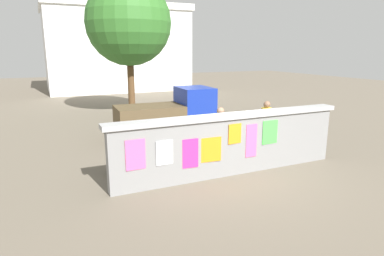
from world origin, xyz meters
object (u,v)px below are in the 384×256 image
Objects in this scene: motorcycle at (137,152)px; person_bystander at (220,129)px; bicycle_near at (251,128)px; person_walking at (266,120)px; tree_roadside at (129,23)px; auto_rickshaw_truck at (170,114)px.

person_bystander reaches higher than motorcycle.
bicycle_near is (4.81, 1.49, -0.10)m from motorcycle.
person_walking is (-0.47, -1.49, 0.62)m from bicycle_near.
bicycle_near is at bearing -65.90° from tree_roadside.
bicycle_near is 1.05× the size of person_walking.
tree_roadside reaches higher than auto_rickshaw_truck.
tree_roadside is at bearing 91.53° from auto_rickshaw_truck.
motorcycle is 5.03m from bicycle_near.
person_bystander is at bearing -167.15° from person_walking.
auto_rickshaw_truck is 3.61m from person_walking.
tree_roadside reaches higher than bicycle_near.
motorcycle is at bearing -126.20° from auto_rickshaw_truck.
bicycle_near is at bearing 72.34° from person_walking.
motorcycle is 1.16× the size of person_bystander.
auto_rickshaw_truck is 3.10m from bicycle_near.
auto_rickshaw_truck is at bearing 53.80° from motorcycle.
person_walking is at bearing -73.08° from tree_roadside.
bicycle_near is 8.22m from tree_roadside.
tree_roadside is at bearing 106.92° from person_walking.
person_bystander is (-1.97, -0.45, 0.00)m from person_walking.
auto_rickshaw_truck is at bearing -88.47° from tree_roadside.
person_walking is at bearing 0.04° from motorcycle.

